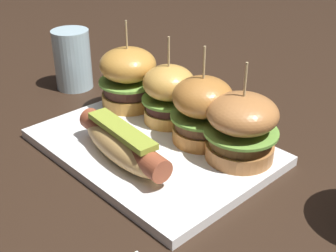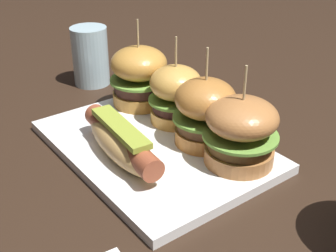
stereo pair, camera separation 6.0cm
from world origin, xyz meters
TOP-DOWN VIEW (x-y plane):
  - ground_plane at (0.00, 0.00)m, footprint 3.00×3.00m
  - platter_main at (0.00, 0.00)m, footprint 0.33×0.24m
  - hot_dog at (0.01, -0.06)m, footprint 0.18×0.06m
  - slider_far_left at (-0.12, 0.06)m, footprint 0.10×0.10m
  - slider_center_left at (-0.03, 0.06)m, footprint 0.08×0.08m
  - slider_center_right at (0.04, 0.06)m, footprint 0.09×0.09m
  - slider_far_right at (0.11, 0.06)m, footprint 0.10×0.10m
  - water_glass at (-0.27, 0.05)m, footprint 0.07×0.07m

SIDE VIEW (x-z plane):
  - ground_plane at x=0.00m, z-range 0.00..0.00m
  - platter_main at x=0.00m, z-range 0.00..0.01m
  - hot_dog at x=0.01m, z-range 0.01..0.06m
  - water_glass at x=-0.27m, z-range 0.00..0.11m
  - slider_center_left at x=-0.03m, z-range -0.01..0.13m
  - slider_far_right at x=0.11m, z-range -0.01..0.13m
  - slider_center_right at x=0.04m, z-range -0.01..0.13m
  - slider_far_left at x=-0.12m, z-range -0.01..0.14m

